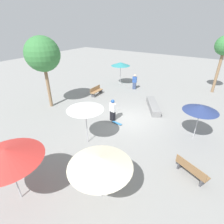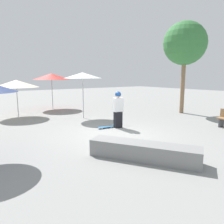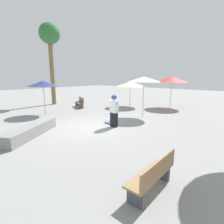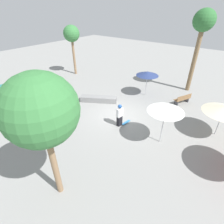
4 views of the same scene
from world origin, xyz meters
The scene contains 11 objects.
ground_plane centered at (0.00, 0.00, 0.00)m, with size 60.00×60.00×0.00m, color gray.
skater_main centered at (0.99, 0.86, 0.92)m, with size 0.49×0.33×1.70m.
skateboard centered at (0.47, 1.11, 0.06)m, with size 0.81×0.27×0.07m.
concrete_ledge centered at (-0.83, -2.69, 0.25)m, with size 2.22×3.09×0.49m.
bench_near centered at (5.13, -2.55, 0.43)m, with size 0.47×1.61×0.85m.
bench_far centered at (-5.02, 3.35, 0.43)m, with size 1.63×1.08×0.85m.
shade_umbrella_navy centered at (-4.56, -0.03, 2.14)m, with size 2.03×2.03×2.33m.
shade_umbrella_white centered at (0.85, 3.93, 2.43)m, with size 2.11×2.11×2.60m.
shade_umbrella_cream centered at (-2.08, 6.55, 1.96)m, with size 2.54×2.54×2.17m.
shade_umbrella_red centered at (0.77, 8.42, 2.35)m, with size 2.64×2.64×2.58m.
palm_tree_far_back centered at (-8.24, 2.81, 5.88)m, with size 1.84×1.84×7.23m.
Camera 3 is at (6.81, -5.86, 2.64)m, focal length 28.00 mm.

